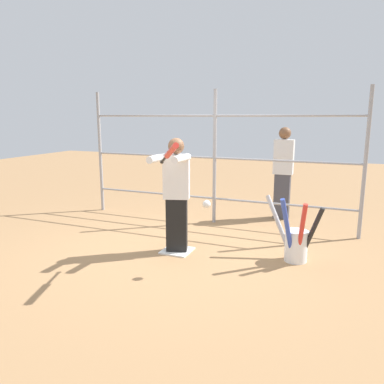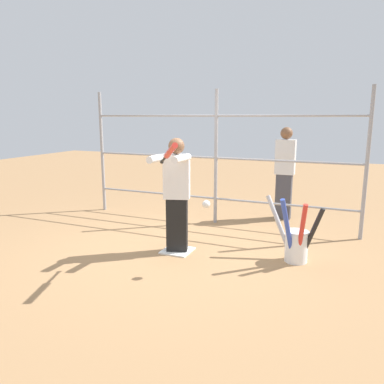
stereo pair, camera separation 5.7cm
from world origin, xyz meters
name	(u,v)px [view 1 (the left image)]	position (x,y,z in m)	size (l,w,h in m)	color
ground_plane	(177,251)	(0.00, 0.00, 0.00)	(24.00, 24.00, 0.00)	#9E754C
home_plate	(177,251)	(0.00, 0.00, 0.01)	(0.40, 0.40, 0.02)	white
fence_backstop	(215,158)	(0.00, -1.60, 1.17)	(4.86, 0.06, 2.33)	#939399
batter	(176,192)	(0.00, 0.02, 0.86)	(0.40, 0.63, 1.60)	black
baseball_bat_swinging	(170,152)	(-0.29, 0.80, 1.48)	(0.53, 0.65, 0.32)	black
softball_in_flight	(207,204)	(-0.63, 0.50, 0.86)	(0.10, 0.10, 0.10)	white
bat_bucket	(296,242)	(-1.59, -0.26, 0.27)	(0.80, 0.55, 0.90)	white
bystander_behind_fence	(283,172)	(-1.07, -2.34, 0.88)	(0.35, 0.22, 1.69)	#3F3F47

